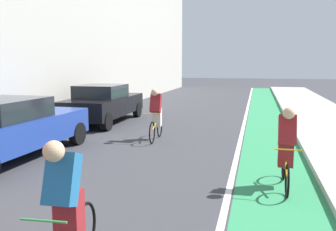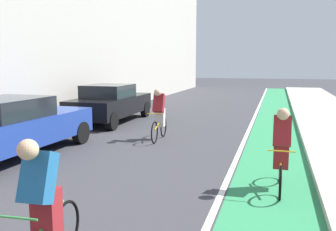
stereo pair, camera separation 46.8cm
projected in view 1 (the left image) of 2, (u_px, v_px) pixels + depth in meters
name	position (u px, v px, depth m)	size (l,w,h in m)	color
ground_plane	(179.00, 125.00, 14.14)	(88.11, 88.11, 0.00)	#38383D
bike_lane_paint	(267.00, 120.00, 15.27)	(1.60, 40.05, 0.00)	#2D8451
lane_divider_stripe	(245.00, 119.00, 15.49)	(0.12, 40.05, 0.00)	white
sidewalk_right	(326.00, 121.00, 14.72)	(3.01, 40.05, 0.14)	#A8A59E
building_facade_left	(63.00, 3.00, 16.70)	(4.15, 40.05, 10.21)	#B2ADA3
parked_sedan_blue	(8.00, 128.00, 9.03)	(2.01, 4.83, 1.53)	navy
parked_sedan_black	(103.00, 103.00, 14.58)	(1.92, 4.57, 1.53)	black
cyclist_lead	(65.00, 210.00, 3.94)	(0.48, 1.73, 1.62)	black
cyclist_mid	(286.00, 145.00, 6.90)	(0.48, 1.67, 1.59)	black
cyclist_trailing	(156.00, 114.00, 11.25)	(0.48, 1.72, 1.61)	black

